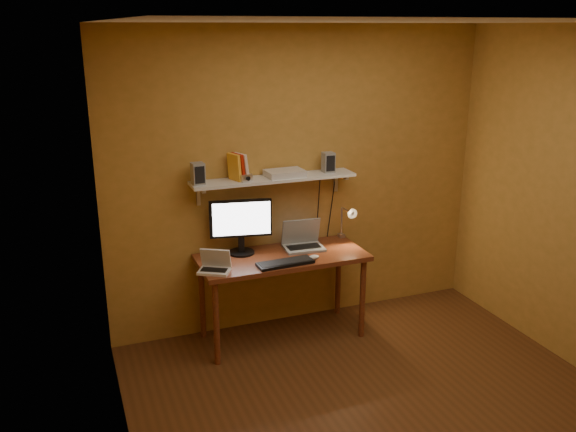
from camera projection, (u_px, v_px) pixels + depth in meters
name	position (u px, v px, depth m)	size (l,w,h in m)	color
room	(395.00, 236.00, 3.86)	(3.44, 3.24, 2.64)	#532D15
desk	(282.00, 265.00, 5.09)	(1.40, 0.60, 0.75)	brown
wall_shelf	(274.00, 179.00, 5.06)	(1.40, 0.25, 0.21)	silver
monitor	(241.00, 224.00, 5.03)	(0.51, 0.26, 0.47)	black
laptop	(302.00, 240.00, 5.23)	(0.35, 0.27, 0.25)	gray
netbook	(215.00, 265.00, 4.73)	(0.29, 0.26, 0.18)	silver
keyboard	(285.00, 263.00, 4.87)	(0.46, 0.15, 0.02)	black
mouse	(314.00, 257.00, 4.98)	(0.09, 0.06, 0.03)	silver
desk_lamp	(348.00, 219.00, 5.34)	(0.09, 0.23, 0.38)	silver
speaker_left	(198.00, 174.00, 4.80)	(0.10, 0.10, 0.17)	gray
speaker_right	(328.00, 162.00, 5.21)	(0.10, 0.10, 0.17)	gray
books	(238.00, 167.00, 4.92)	(0.16, 0.16, 0.22)	gold
shelf_camera	(247.00, 178.00, 4.90)	(0.10, 0.06, 0.06)	silver
router	(285.00, 173.00, 5.08)	(0.32, 0.21, 0.05)	silver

